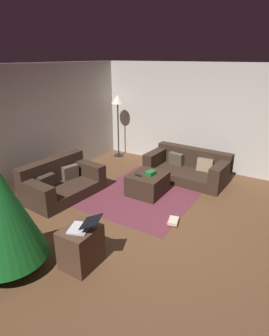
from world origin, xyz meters
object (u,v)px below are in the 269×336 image
object	(u,v)px
couch_right	(188,168)
tv_remote	(138,175)
gift_box	(151,173)
side_table	(81,247)
ottoman	(148,184)
couch_left	(61,182)
laptop	(84,226)
corner_lamp	(118,104)
book_stack	(173,221)
christmas_tree	(1,211)

from	to	relation	value
couch_right	tv_remote	world-z (taller)	couch_right
gift_box	side_table	world-z (taller)	side_table
ottoman	side_table	world-z (taller)	side_table
couch_left	gift_box	bearing A→B (deg)	126.57
couch_right	laptop	bearing A→B (deg)	91.49
couch_left	corner_lamp	distance (m)	2.98
tv_remote	couch_right	bearing A→B (deg)	-8.68
side_table	corner_lamp	xyz separation A→B (m)	(4.12, 2.21, 1.20)
gift_box	ottoman	bearing A→B (deg)	90.50
laptop	couch_left	bearing A→B (deg)	53.28
book_stack	couch_left	bearing A→B (deg)	94.79
couch_right	ottoman	size ratio (longest dim) A/B	2.48
tv_remote	side_table	xyz separation A→B (m)	(-2.26, -0.43, -0.16)
side_table	christmas_tree	bearing A→B (deg)	124.71
couch_left	gift_box	distance (m)	1.89
couch_left	book_stack	bearing A→B (deg)	99.24
couch_left	ottoman	distance (m)	1.82
tv_remote	gift_box	bearing A→B (deg)	-37.16
couch_right	tv_remote	bearing A→B (deg)	70.62
ottoman	side_table	size ratio (longest dim) A/B	1.30
ottoman	couch_left	bearing A→B (deg)	123.27
gift_box	side_table	size ratio (longest dim) A/B	0.34
ottoman	tv_remote	size ratio (longest dim) A/B	4.75
gift_box	laptop	size ratio (longest dim) A/B	0.40
ottoman	laptop	size ratio (longest dim) A/B	1.52
couch_left	christmas_tree	xyz separation A→B (m)	(-1.98, -1.02, 0.61)
corner_lamp	couch_right	bearing A→B (deg)	-101.60
book_stack	tv_remote	bearing A→B (deg)	60.02
gift_box	side_table	xyz separation A→B (m)	(-2.42, -0.23, -0.19)
laptop	corner_lamp	bearing A→B (deg)	28.97
couch_left	side_table	size ratio (longest dim) A/B	2.85
couch_right	ottoman	xyz separation A→B (m)	(-1.22, 0.43, -0.04)
side_table	gift_box	bearing A→B (deg)	5.43
christmas_tree	side_table	xyz separation A→B (m)	(0.55, -0.80, -0.59)
gift_box	corner_lamp	bearing A→B (deg)	49.31
gift_box	laptop	world-z (taller)	laptop
couch_left	laptop	size ratio (longest dim) A/B	3.33
ottoman	tv_remote	bearing A→B (deg)	141.66
laptop	book_stack	bearing A→B (deg)	-20.22
ottoman	christmas_tree	world-z (taller)	christmas_tree
couch_left	christmas_tree	bearing A→B (deg)	31.77
couch_left	ottoman	world-z (taller)	couch_left
couch_right	christmas_tree	bearing A→B (deg)	80.11
couch_left	christmas_tree	size ratio (longest dim) A/B	1.00
book_stack	corner_lamp	distance (m)	4.06
gift_box	couch_left	bearing A→B (deg)	122.12
couch_right	tv_remote	distance (m)	1.50
couch_left	book_stack	size ratio (longest dim) A/B	5.70
ottoman	gift_box	size ratio (longest dim) A/B	3.82
couch_right	ottoman	world-z (taller)	couch_right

